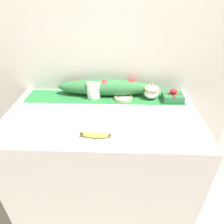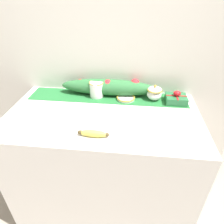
{
  "view_description": "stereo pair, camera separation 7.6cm",
  "coord_description": "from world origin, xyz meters",
  "px_view_note": "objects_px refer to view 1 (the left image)",
  "views": [
    {
      "loc": [
        0.11,
        -1.09,
        1.63
      ],
      "look_at": [
        0.07,
        -0.05,
        0.96
      ],
      "focal_mm": 32.0,
      "sensor_mm": 36.0,
      "label": 1
    },
    {
      "loc": [
        0.18,
        -1.09,
        1.63
      ],
      "look_at": [
        0.07,
        -0.05,
        0.96
      ],
      "focal_mm": 32.0,
      "sensor_mm": 36.0,
      "label": 2
    }
  ],
  "objects_px": {
    "sugar_bowl": "(151,92)",
    "napkin_stack": "(15,129)",
    "gift_box": "(173,96)",
    "small_dish": "(123,97)",
    "banana": "(96,134)",
    "cream_pitcher": "(94,89)",
    "spoon": "(168,109)"
  },
  "relations": [
    {
      "from": "sugar_bowl",
      "to": "small_dish",
      "type": "distance_m",
      "value": 0.21
    },
    {
      "from": "banana",
      "to": "spoon",
      "type": "bearing_deg",
      "value": 33.92
    },
    {
      "from": "banana",
      "to": "napkin_stack",
      "type": "relative_size",
      "value": 1.36
    },
    {
      "from": "sugar_bowl",
      "to": "napkin_stack",
      "type": "distance_m",
      "value": 0.95
    },
    {
      "from": "cream_pitcher",
      "to": "napkin_stack",
      "type": "xyz_separation_m",
      "value": [
        -0.42,
        -0.43,
        -0.06
      ]
    },
    {
      "from": "cream_pitcher",
      "to": "gift_box",
      "type": "distance_m",
      "value": 0.58
    },
    {
      "from": "cream_pitcher",
      "to": "sugar_bowl",
      "type": "xyz_separation_m",
      "value": [
        0.43,
        -0.0,
        -0.01
      ]
    },
    {
      "from": "cream_pitcher",
      "to": "sugar_bowl",
      "type": "height_order",
      "value": "cream_pitcher"
    },
    {
      "from": "small_dish",
      "to": "gift_box",
      "type": "relative_size",
      "value": 0.93
    },
    {
      "from": "sugar_bowl",
      "to": "spoon",
      "type": "xyz_separation_m",
      "value": [
        0.1,
        -0.16,
        -0.05
      ]
    },
    {
      "from": "gift_box",
      "to": "spoon",
      "type": "bearing_deg",
      "value": -112.33
    },
    {
      "from": "napkin_stack",
      "to": "gift_box",
      "type": "xyz_separation_m",
      "value": [
        1.0,
        0.4,
        0.02
      ]
    },
    {
      "from": "sugar_bowl",
      "to": "gift_box",
      "type": "bearing_deg",
      "value": -10.42
    },
    {
      "from": "cream_pitcher",
      "to": "small_dish",
      "type": "bearing_deg",
      "value": -5.8
    },
    {
      "from": "sugar_bowl",
      "to": "napkin_stack",
      "type": "xyz_separation_m",
      "value": [
        -0.84,
        -0.43,
        -0.05
      ]
    },
    {
      "from": "sugar_bowl",
      "to": "gift_box",
      "type": "height_order",
      "value": "sugar_bowl"
    },
    {
      "from": "sugar_bowl",
      "to": "spoon",
      "type": "relative_size",
      "value": 0.66
    },
    {
      "from": "sugar_bowl",
      "to": "napkin_stack",
      "type": "height_order",
      "value": "sugar_bowl"
    },
    {
      "from": "banana",
      "to": "napkin_stack",
      "type": "distance_m",
      "value": 0.48
    },
    {
      "from": "sugar_bowl",
      "to": "banana",
      "type": "bearing_deg",
      "value": -127.89
    },
    {
      "from": "cream_pitcher",
      "to": "small_dish",
      "type": "distance_m",
      "value": 0.23
    },
    {
      "from": "spoon",
      "to": "napkin_stack",
      "type": "height_order",
      "value": "napkin_stack"
    },
    {
      "from": "gift_box",
      "to": "small_dish",
      "type": "bearing_deg",
      "value": 178.84
    },
    {
      "from": "sugar_bowl",
      "to": "spoon",
      "type": "distance_m",
      "value": 0.19
    },
    {
      "from": "banana",
      "to": "spoon",
      "type": "height_order",
      "value": "banana"
    },
    {
      "from": "cream_pitcher",
      "to": "spoon",
      "type": "xyz_separation_m",
      "value": [
        0.53,
        -0.16,
        -0.06
      ]
    },
    {
      "from": "sugar_bowl",
      "to": "banana",
      "type": "relative_size",
      "value": 0.64
    },
    {
      "from": "small_dish",
      "to": "banana",
      "type": "distance_m",
      "value": 0.47
    },
    {
      "from": "napkin_stack",
      "to": "sugar_bowl",
      "type": "bearing_deg",
      "value": 26.86
    },
    {
      "from": "small_dish",
      "to": "spoon",
      "type": "height_order",
      "value": "small_dish"
    },
    {
      "from": "spoon",
      "to": "banana",
      "type": "bearing_deg",
      "value": -130.04
    },
    {
      "from": "cream_pitcher",
      "to": "spoon",
      "type": "distance_m",
      "value": 0.55
    }
  ]
}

